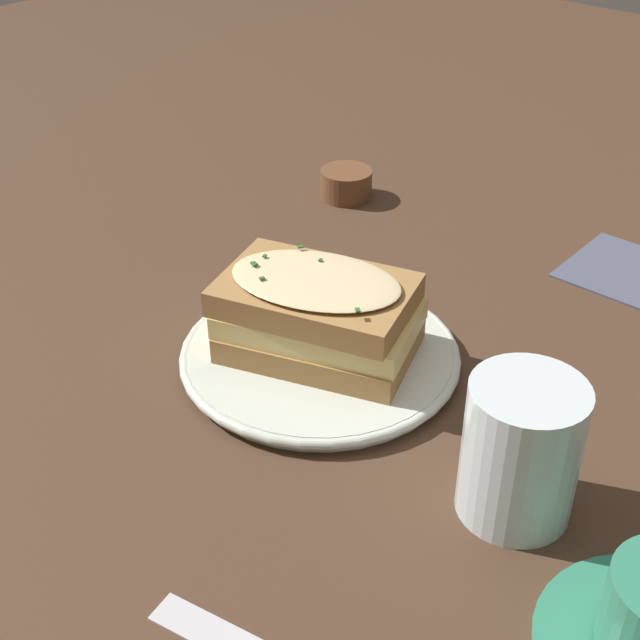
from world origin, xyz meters
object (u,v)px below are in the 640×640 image
Objects in this scene: dinner_plate at (320,356)px; condiment_pot at (346,184)px; water_glass at (521,451)px; sandwich at (318,315)px; napkin at (620,268)px.

dinner_plate is 0.32m from condiment_pot.
dinner_plate is at bearing -100.44° from water_glass.
sandwich is 1.76× the size of water_glass.
sandwich reaches higher than dinner_plate.
water_glass reaches higher than sandwich.
sandwich is (0.00, -0.00, 0.04)m from dinner_plate.
sandwich is at bearing -21.55° from napkin.
condiment_pot is (-0.30, -0.40, -0.04)m from water_glass.
water_glass reaches higher than dinner_plate.
sandwich is 0.34m from napkin.
dinner_plate is at bearing 35.53° from condiment_pot.
napkin is at bearing -166.27° from water_glass.
water_glass is 1.75× the size of condiment_pot.
water_glass is at bearing 13.73° from napkin.
napkin is at bearing 99.25° from condiment_pot.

